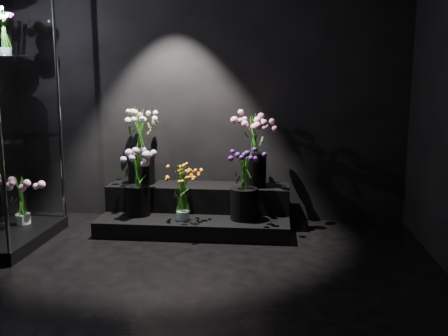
# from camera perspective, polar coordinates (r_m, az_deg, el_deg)

# --- Properties ---
(floor) EXTENTS (4.00, 4.00, 0.00)m
(floor) POSITION_cam_1_polar(r_m,az_deg,el_deg) (3.46, -6.45, -14.60)
(floor) COLOR black
(floor) RESTS_ON ground
(wall_back) EXTENTS (4.00, 0.00, 4.00)m
(wall_back) POSITION_cam_1_polar(r_m,az_deg,el_deg) (5.11, -1.94, 9.70)
(wall_back) COLOR black
(wall_back) RESTS_ON floor
(display_riser) EXTENTS (1.80, 0.80, 0.40)m
(display_riser) POSITION_cam_1_polar(r_m,az_deg,el_deg) (4.93, -3.09, -4.84)
(display_riser) COLOR black
(display_riser) RESTS_ON floor
(bouquet_orange_bells) EXTENTS (0.25, 0.25, 0.51)m
(bouquet_orange_bells) POSITION_cam_1_polar(r_m,az_deg,el_deg) (4.61, -4.76, -2.75)
(bouquet_orange_bells) COLOR white
(bouquet_orange_bells) RESTS_ON display_riser
(bouquet_lilac) EXTENTS (0.46, 0.46, 0.62)m
(bouquet_lilac) POSITION_cam_1_polar(r_m,az_deg,el_deg) (4.81, -9.88, -1.11)
(bouquet_lilac) COLOR black
(bouquet_lilac) RESTS_ON display_riser
(bouquet_purple) EXTENTS (0.37, 0.37, 0.66)m
(bouquet_purple) POSITION_cam_1_polar(r_m,az_deg,el_deg) (4.60, 2.32, -1.72)
(bouquet_purple) COLOR black
(bouquet_purple) RESTS_ON display_riser
(bouquet_cream_roses) EXTENTS (0.43, 0.43, 0.76)m
(bouquet_cream_roses) POSITION_cam_1_polar(r_m,az_deg,el_deg) (5.04, -9.51, 3.00)
(bouquet_cream_roses) COLOR black
(bouquet_cream_roses) RESTS_ON display_riser
(bouquet_pink_roses) EXTENTS (0.45, 0.45, 0.70)m
(bouquet_pink_roses) POSITION_cam_1_polar(r_m,az_deg,el_deg) (4.84, 3.46, 2.53)
(bouquet_pink_roses) COLOR black
(bouquet_pink_roses) RESTS_ON display_riser
(bouquet_case_magenta) EXTENTS (0.24, 0.24, 0.42)m
(bouquet_case_magenta) POSITION_cam_1_polar(r_m,az_deg,el_deg) (4.81, -23.88, 14.16)
(bouquet_case_magenta) COLOR white
(bouquet_case_magenta) RESTS_ON display_case
(bouquet_case_base_pink) EXTENTS (0.44, 0.44, 0.44)m
(bouquet_case_base_pink) POSITION_cam_1_polar(r_m,az_deg,el_deg) (4.98, -22.14, -3.29)
(bouquet_case_base_pink) COLOR white
(bouquet_case_base_pink) RESTS_ON display_case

